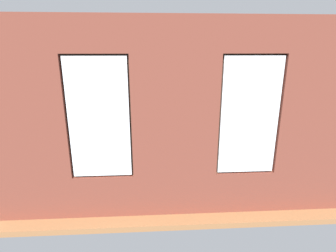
{
  "coord_description": "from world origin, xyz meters",
  "views": [
    {
      "loc": [
        0.36,
        6.34,
        2.77
      ],
      "look_at": [
        -0.0,
        0.4,
        1.02
      ],
      "focal_mm": 28.0,
      "sensor_mm": 36.0,
      "label": 1
    }
  ],
  "objects_px": {
    "potted_plant_corner_far_left": "(303,154)",
    "potted_plant_corner_near_left": "(242,120)",
    "candle_jar": "(161,144)",
    "tv_flatscreen": "(50,134)",
    "cup_ceramic": "(168,145)",
    "table_plant_small": "(181,141)",
    "couch_by_window": "(179,177)",
    "couch_left": "(262,150)",
    "potted_plant_between_couches": "(251,161)",
    "papasan_chair": "(130,129)",
    "potted_plant_near_tv": "(61,154)",
    "coffee_table": "(168,149)",
    "remote_silver": "(152,149)",
    "media_console": "(53,158)",
    "potted_plant_foreground_right": "(86,124)"
  },
  "relations": [
    {
      "from": "candle_jar",
      "to": "potted_plant_foreground_right",
      "type": "distance_m",
      "value": 2.94
    },
    {
      "from": "couch_by_window",
      "to": "candle_jar",
      "type": "relative_size",
      "value": 19.42
    },
    {
      "from": "cup_ceramic",
      "to": "potted_plant_corner_far_left",
      "type": "xyz_separation_m",
      "value": [
        -2.54,
        1.49,
        0.33
      ]
    },
    {
      "from": "table_plant_small",
      "to": "tv_flatscreen",
      "type": "bearing_deg",
      "value": 5.73
    },
    {
      "from": "table_plant_small",
      "to": "couch_left",
      "type": "bearing_deg",
      "value": 174.56
    },
    {
      "from": "papasan_chair",
      "to": "couch_by_window",
      "type": "bearing_deg",
      "value": 111.72
    },
    {
      "from": "tv_flatscreen",
      "to": "cup_ceramic",
      "type": "bearing_deg",
      "value": -176.34
    },
    {
      "from": "potted_plant_between_couches",
      "to": "table_plant_small",
      "type": "bearing_deg",
      "value": -50.18
    },
    {
      "from": "papasan_chair",
      "to": "potted_plant_near_tv",
      "type": "bearing_deg",
      "value": 67.15
    },
    {
      "from": "candle_jar",
      "to": "remote_silver",
      "type": "bearing_deg",
      "value": 43.55
    },
    {
      "from": "coffee_table",
      "to": "potted_plant_near_tv",
      "type": "bearing_deg",
      "value": 26.81
    },
    {
      "from": "coffee_table",
      "to": "media_console",
      "type": "height_order",
      "value": "media_console"
    },
    {
      "from": "couch_left",
      "to": "papasan_chair",
      "type": "bearing_deg",
      "value": -113.81
    },
    {
      "from": "tv_flatscreen",
      "to": "papasan_chair",
      "type": "xyz_separation_m",
      "value": [
        -1.69,
        -1.77,
        -0.44
      ]
    },
    {
      "from": "potted_plant_corner_near_left",
      "to": "candle_jar",
      "type": "bearing_deg",
      "value": 35.42
    },
    {
      "from": "table_plant_small",
      "to": "couch_by_window",
      "type": "bearing_deg",
      "value": 82.08
    },
    {
      "from": "potted_plant_near_tv",
      "to": "cup_ceramic",
      "type": "bearing_deg",
      "value": -153.19
    },
    {
      "from": "papasan_chair",
      "to": "potted_plant_near_tv",
      "type": "distance_m",
      "value": 2.95
    },
    {
      "from": "candle_jar",
      "to": "potted_plant_corner_near_left",
      "type": "relative_size",
      "value": 0.12
    },
    {
      "from": "media_console",
      "to": "potted_plant_near_tv",
      "type": "distance_m",
      "value": 1.18
    },
    {
      "from": "potted_plant_corner_far_left",
      "to": "media_console",
      "type": "bearing_deg",
      "value": -13.98
    },
    {
      "from": "potted_plant_foreground_right",
      "to": "table_plant_small",
      "type": "bearing_deg",
      "value": 146.87
    },
    {
      "from": "remote_silver",
      "to": "papasan_chair",
      "type": "distance_m",
      "value": 1.83
    },
    {
      "from": "potted_plant_between_couches",
      "to": "potted_plant_corner_near_left",
      "type": "bearing_deg",
      "value": -105.74
    },
    {
      "from": "couch_left",
      "to": "cup_ceramic",
      "type": "xyz_separation_m",
      "value": [
        2.37,
        -0.06,
        0.15
      ]
    },
    {
      "from": "table_plant_small",
      "to": "potted_plant_foreground_right",
      "type": "xyz_separation_m",
      "value": [
        2.79,
        -1.82,
        -0.02
      ]
    },
    {
      "from": "couch_left",
      "to": "potted_plant_near_tv",
      "type": "height_order",
      "value": "potted_plant_near_tv"
    },
    {
      "from": "couch_by_window",
      "to": "potted_plant_corner_near_left",
      "type": "distance_m",
      "value": 4.15
    },
    {
      "from": "couch_left",
      "to": "potted_plant_between_couches",
      "type": "bearing_deg",
      "value": -29.74
    },
    {
      "from": "potted_plant_corner_far_left",
      "to": "potted_plant_corner_near_left",
      "type": "xyz_separation_m",
      "value": [
        0.01,
        -3.49,
        -0.25
      ]
    },
    {
      "from": "candle_jar",
      "to": "media_console",
      "type": "relative_size",
      "value": 0.11
    },
    {
      "from": "cup_ceramic",
      "to": "tv_flatscreen",
      "type": "bearing_deg",
      "value": 3.66
    },
    {
      "from": "couch_left",
      "to": "potted_plant_between_couches",
      "type": "distance_m",
      "value": 1.53
    },
    {
      "from": "media_console",
      "to": "cup_ceramic",
      "type": "bearing_deg",
      "value": -176.29
    },
    {
      "from": "cup_ceramic",
      "to": "papasan_chair",
      "type": "height_order",
      "value": "papasan_chair"
    },
    {
      "from": "candle_jar",
      "to": "potted_plant_near_tv",
      "type": "bearing_deg",
      "value": 30.66
    },
    {
      "from": "tv_flatscreen",
      "to": "potted_plant_corner_far_left",
      "type": "xyz_separation_m",
      "value": [
        -5.27,
        1.32,
        -0.08
      ]
    },
    {
      "from": "coffee_table",
      "to": "candle_jar",
      "type": "xyz_separation_m",
      "value": [
        0.16,
        -0.1,
        0.11
      ]
    },
    {
      "from": "papasan_chair",
      "to": "potted_plant_corner_near_left",
      "type": "relative_size",
      "value": 1.29
    },
    {
      "from": "potted_plant_foreground_right",
      "to": "couch_left",
      "type": "bearing_deg",
      "value": 157.3
    },
    {
      "from": "cup_ceramic",
      "to": "potted_plant_corner_far_left",
      "type": "relative_size",
      "value": 0.07
    },
    {
      "from": "tv_flatscreen",
      "to": "potted_plant_foreground_right",
      "type": "height_order",
      "value": "tv_flatscreen"
    },
    {
      "from": "potted_plant_near_tv",
      "to": "candle_jar",
      "type": "bearing_deg",
      "value": -149.34
    },
    {
      "from": "potted_plant_foreground_right",
      "to": "tv_flatscreen",
      "type": "bearing_deg",
      "value": 81.98
    },
    {
      "from": "table_plant_small",
      "to": "candle_jar",
      "type": "bearing_deg",
      "value": 4.32
    },
    {
      "from": "coffee_table",
      "to": "candle_jar",
      "type": "height_order",
      "value": "candle_jar"
    },
    {
      "from": "couch_left",
      "to": "candle_jar",
      "type": "height_order",
      "value": "couch_left"
    },
    {
      "from": "potted_plant_between_couches",
      "to": "potted_plant_corner_near_left",
      "type": "relative_size",
      "value": 1.71
    },
    {
      "from": "couch_left",
      "to": "coffee_table",
      "type": "height_order",
      "value": "couch_left"
    },
    {
      "from": "remote_silver",
      "to": "media_console",
      "type": "height_order",
      "value": "media_console"
    }
  ]
}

